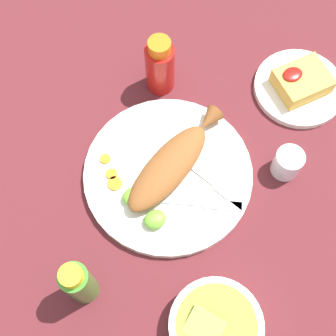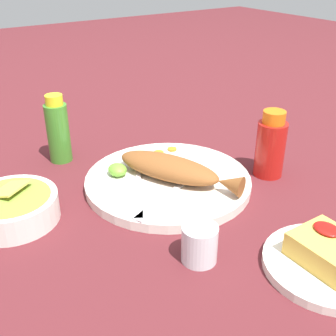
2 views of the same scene
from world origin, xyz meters
name	(u,v)px [view 2 (image 2 of 2)]	position (x,y,z in m)	size (l,w,h in m)	color
ground_plane	(168,185)	(0.00, 0.00, 0.00)	(4.00, 4.00, 0.00)	#561E23
main_plate	(168,181)	(0.00, 0.00, 0.01)	(0.32, 0.32, 0.02)	white
fried_fish	(173,169)	(-0.01, -0.01, 0.04)	(0.25, 0.16, 0.04)	brown
fork_near	(164,199)	(-0.06, 0.05, 0.02)	(0.09, 0.17, 0.00)	silver
fork_far	(138,194)	(-0.02, 0.08, 0.02)	(0.17, 0.11, 0.00)	silver
carrot_slice_near	(172,149)	(0.10, -0.08, 0.02)	(0.02, 0.02, 0.00)	orange
carrot_slice_mid	(150,155)	(0.10, -0.02, 0.02)	(0.03, 0.03, 0.00)	orange
carrot_slice_far	(159,153)	(0.10, -0.04, 0.02)	(0.02, 0.02, 0.00)	orange
lime_wedge_main	(138,159)	(0.08, 0.02, 0.03)	(0.04, 0.04, 0.02)	#6BB233
lime_wedge_side	(117,170)	(0.06, 0.08, 0.03)	(0.04, 0.04, 0.02)	#6BB233
hot_sauce_bottle_red	(271,146)	(-0.07, -0.19, 0.06)	(0.06, 0.06, 0.14)	#B21914
hot_sauce_bottle_green	(58,130)	(0.22, 0.13, 0.07)	(0.05, 0.05, 0.15)	#3D8428
salt_cup	(199,246)	(-0.21, 0.08, 0.03)	(0.05, 0.05, 0.06)	silver
side_plate_fries	(328,265)	(-0.33, -0.06, 0.01)	(0.19, 0.19, 0.01)	white
fries_pile	(331,250)	(-0.33, -0.06, 0.03)	(0.10, 0.08, 0.04)	gold
guacamole_bowl	(12,207)	(0.05, 0.28, 0.03)	(0.15, 0.15, 0.06)	white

